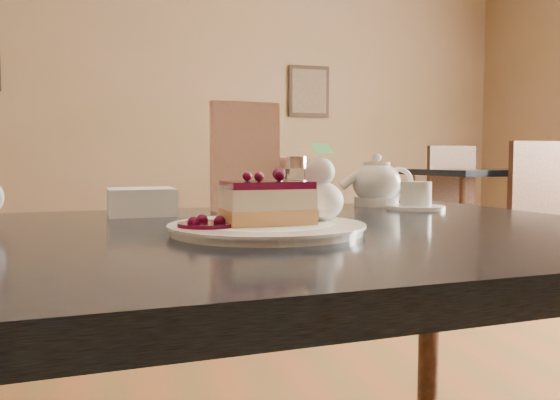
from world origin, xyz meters
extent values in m
cube|color=#9C745E|center=(0.00, 5.00, 1.50)|extent=(8.00, 0.02, 3.00)
cube|color=black|center=(1.80, 4.97, 1.60)|extent=(0.45, 0.03, 0.55)
cube|color=black|center=(0.12, 0.04, 0.72)|extent=(1.24, 0.87, 0.04)
cylinder|color=#4C2C21|center=(0.62, 0.42, 0.35)|extent=(0.05, 0.05, 0.70)
cylinder|color=white|center=(0.12, -0.01, 0.74)|extent=(0.26, 0.26, 0.01)
cube|color=#E8AA51|center=(0.12, -0.01, 0.76)|extent=(0.12, 0.09, 0.02)
cube|color=beige|center=(0.12, -0.01, 0.79)|extent=(0.12, 0.09, 0.03)
cube|color=black|center=(0.12, -0.01, 0.80)|extent=(0.12, 0.09, 0.01)
ellipsoid|color=white|center=(0.20, 0.01, 0.78)|extent=(0.07, 0.07, 0.06)
cylinder|color=black|center=(0.04, -0.02, 0.75)|extent=(0.08, 0.08, 0.01)
cylinder|color=white|center=(0.50, 0.27, 0.74)|extent=(0.12, 0.12, 0.01)
cylinder|color=white|center=(0.50, 0.27, 0.77)|extent=(0.06, 0.06, 0.05)
ellipsoid|color=white|center=(0.47, 0.39, 0.78)|extent=(0.11, 0.11, 0.09)
cylinder|color=white|center=(0.47, 0.39, 0.84)|extent=(0.06, 0.06, 0.01)
cylinder|color=white|center=(0.39, 0.39, 0.78)|extent=(0.06, 0.02, 0.05)
cube|color=beige|center=(0.16, 0.35, 0.85)|extent=(0.14, 0.04, 0.22)
cylinder|color=white|center=(0.27, 0.36, 0.78)|extent=(0.06, 0.06, 0.08)
cylinder|color=silver|center=(0.27, 0.36, 0.83)|extent=(0.06, 0.06, 0.02)
cube|color=white|center=(-0.04, 0.30, 0.76)|extent=(0.13, 0.13, 0.05)
cube|color=black|center=(2.44, 2.69, 0.76)|extent=(1.09, 0.89, 0.04)
cylinder|color=#4C2C21|center=(2.00, 2.36, 0.37)|extent=(0.05, 0.05, 0.74)
cylinder|color=#4C2C21|center=(2.00, 3.03, 0.37)|extent=(0.05, 0.05, 0.74)
cylinder|color=#4C2C21|center=(2.87, 3.03, 0.37)|extent=(0.05, 0.05, 0.74)
camera|label=1|loc=(-0.05, -0.73, 0.84)|focal=35.00mm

